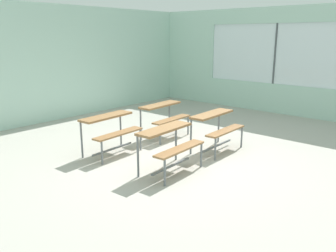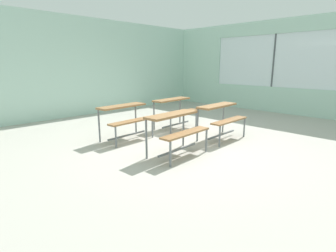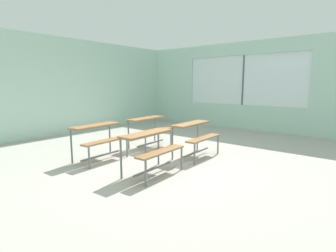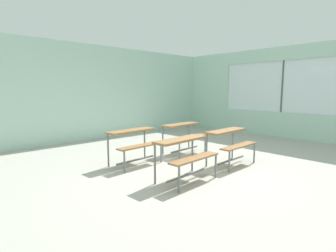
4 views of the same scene
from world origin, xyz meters
name	(u,v)px [view 2 (image 2 of 4)]	position (x,y,z in m)	size (l,w,h in m)	color
ground	(185,147)	(0.00, 0.00, -0.03)	(10.00, 9.00, 0.05)	#ADA89E
wall_back	(75,67)	(0.00, 4.50, 1.50)	(10.00, 0.12, 3.00)	silver
wall_right	(293,69)	(5.00, -0.13, 1.45)	(0.12, 9.00, 3.00)	silver
desk_bench_r0c0	(177,124)	(-0.51, -0.24, 0.56)	(1.12, 0.64, 0.74)	olive
desk_bench_r0c1	(221,113)	(0.93, -0.22, 0.56)	(1.11, 0.61, 0.74)	olive
desk_bench_r1c0	(125,114)	(-0.56, 1.19, 0.56)	(1.13, 0.65, 0.74)	olive
desk_bench_r1c1	(175,106)	(0.94, 1.17, 0.56)	(1.12, 0.64, 0.74)	olive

